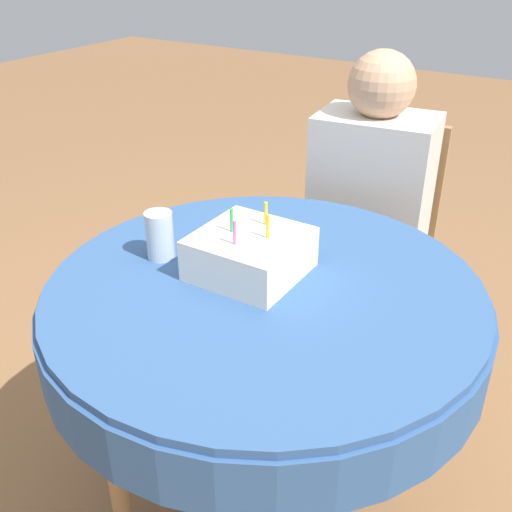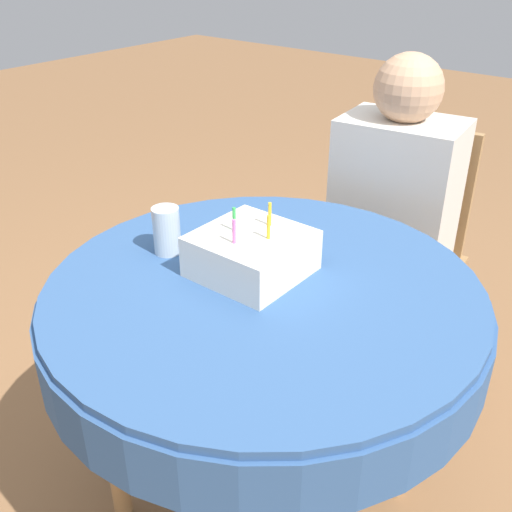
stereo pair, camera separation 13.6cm
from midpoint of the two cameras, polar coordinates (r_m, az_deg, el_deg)
The scene contains 6 objects.
ground_plane at distance 1.87m, azimuth -1.61°, elevation -22.56°, with size 12.00×12.00×0.00m, color #8C603D.
dining_table at distance 1.42m, azimuth -1.98°, elevation -5.81°, with size 1.02×1.02×0.75m.
chair at distance 2.16m, azimuth 9.15°, elevation 1.32°, with size 0.49×0.49×0.88m.
person at distance 1.98m, azimuth 8.81°, elevation 5.65°, with size 0.40×0.38×1.15m.
birthday_cake at distance 1.39m, azimuth -3.37°, elevation 0.15°, with size 0.24×0.24×0.16m.
drinking_glass at distance 1.48m, azimuth -11.77°, elevation 1.88°, with size 0.07×0.07×0.12m.
Camera 1 is at (0.61, -1.00, 1.47)m, focal length 42.00 mm.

